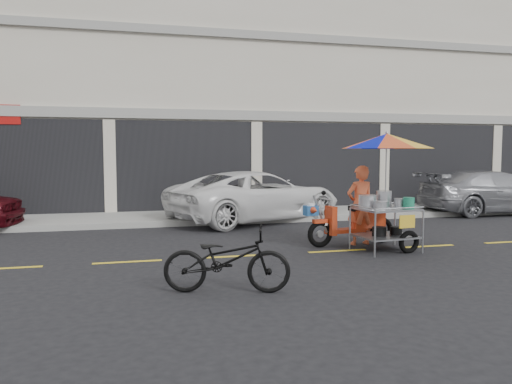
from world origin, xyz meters
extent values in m
plane|color=black|center=(0.00, 0.00, 0.00)|extent=(90.00, 90.00, 0.00)
cube|color=gray|center=(0.00, 5.50, 0.07)|extent=(45.00, 3.00, 0.15)
cube|color=beige|center=(0.00, 10.50, 4.00)|extent=(36.00, 8.00, 8.00)
cube|color=black|center=(0.00, 6.47, 1.45)|extent=(35.28, 0.06, 2.90)
cube|color=gray|center=(0.00, 6.45, 3.10)|extent=(36.00, 0.12, 0.30)
cube|color=gray|center=(0.00, 6.45, 5.60)|extent=(36.00, 0.12, 0.25)
cube|color=gold|center=(0.00, 0.00, 0.00)|extent=(42.00, 0.10, 0.01)
imported|color=white|center=(-0.49, 4.57, 0.71)|extent=(5.60, 4.14, 1.41)
imported|color=gray|center=(7.16, 4.36, 0.68)|extent=(4.74, 2.02, 1.36)
imported|color=black|center=(-2.65, -2.31, 0.46)|extent=(1.86, 1.05, 0.92)
torus|color=black|center=(-0.18, 0.46, 0.27)|extent=(0.57, 0.17, 0.56)
torus|color=black|center=(1.28, 0.62, 0.27)|extent=(0.57, 0.17, 0.56)
cylinder|color=#9EA0A5|center=(-0.18, 0.46, 0.27)|extent=(0.14, 0.07, 0.14)
cylinder|color=#9EA0A5|center=(1.28, 0.62, 0.27)|extent=(0.14, 0.07, 0.14)
cube|color=red|center=(-0.18, 0.46, 0.54)|extent=(0.32, 0.15, 0.08)
cylinder|color=#9EA0A5|center=(-0.18, 0.46, 0.69)|extent=(0.36, 0.09, 0.79)
cube|color=red|center=(0.06, 0.49, 0.54)|extent=(0.15, 0.34, 0.59)
cube|color=red|center=(0.50, 0.53, 0.31)|extent=(0.81, 0.36, 0.08)
cube|color=red|center=(0.94, 0.58, 0.54)|extent=(0.76, 0.33, 0.39)
cube|color=black|center=(0.84, 0.57, 0.77)|extent=(0.66, 0.30, 0.10)
cylinder|color=#9EA0A5|center=(-0.07, 0.47, 0.98)|extent=(0.09, 0.54, 0.04)
sphere|color=black|center=(-0.03, 0.67, 1.10)|extent=(0.10, 0.10, 0.10)
cylinder|color=white|center=(-0.07, 0.47, 0.47)|extent=(0.13, 0.13, 0.05)
cube|color=#21508B|center=(-0.40, 0.44, 0.77)|extent=(0.28, 0.24, 0.20)
cylinder|color=white|center=(-0.40, 0.44, 0.88)|extent=(0.17, 0.17, 0.05)
cone|color=red|center=(-0.38, 0.27, 0.78)|extent=(0.20, 0.23, 0.18)
torus|color=black|center=(1.25, -0.52, 0.22)|extent=(0.46, 0.15, 0.45)
cylinder|color=#9EA0A5|center=(0.44, -0.71, 0.42)|extent=(0.04, 0.04, 0.83)
cylinder|color=#9EA0A5|center=(0.34, 0.17, 0.42)|extent=(0.04, 0.04, 0.83)
cylinder|color=#9EA0A5|center=(1.51, -0.59, 0.42)|extent=(0.04, 0.04, 0.83)
cylinder|color=#9EA0A5|center=(1.41, 0.29, 0.42)|extent=(0.04, 0.04, 0.83)
cube|color=#9EA0A5|center=(0.92, -0.21, 0.29)|extent=(1.17, 0.99, 0.03)
cube|color=#9EA0A5|center=(0.92, -0.21, 0.83)|extent=(1.17, 0.99, 0.04)
cylinder|color=#9EA0A5|center=(0.97, -0.65, 0.89)|extent=(1.08, 0.14, 0.02)
cylinder|color=#9EA0A5|center=(0.88, 0.23, 0.89)|extent=(1.08, 0.14, 0.02)
cylinder|color=#9EA0A5|center=(0.39, -0.27, 0.89)|extent=(0.12, 0.88, 0.02)
cylinder|color=#9EA0A5|center=(1.46, -0.15, 0.89)|extent=(0.12, 0.88, 0.02)
cylinder|color=#9EA0A5|center=(0.88, 0.23, 0.29)|extent=(0.12, 0.74, 0.04)
cylinder|color=#9EA0A5|center=(0.88, 0.23, 0.78)|extent=(0.12, 0.74, 0.04)
cube|color=gold|center=(1.12, -0.66, 0.64)|extent=(0.34, 0.06, 0.25)
cylinder|color=#B7B7BC|center=(0.61, -0.05, 0.97)|extent=(0.39, 0.39, 0.23)
cylinder|color=#B7B7BC|center=(1.00, 0.02, 1.00)|extent=(0.33, 0.33, 0.29)
cylinder|color=#B7B7BC|center=(1.29, -0.12, 0.93)|extent=(0.28, 0.28, 0.15)
cylinder|color=#B7B7BC|center=(0.70, -0.41, 0.92)|extent=(0.29, 0.29, 0.14)
cylinder|color=#1B7453|center=(1.29, -0.42, 0.96)|extent=(0.24, 0.24, 0.22)
cylinder|color=black|center=(0.78, -0.23, 0.40)|extent=(0.30, 0.30, 0.18)
cylinder|color=black|center=(1.17, -0.18, 0.39)|extent=(0.26, 0.26, 0.16)
cylinder|color=#9EA0A5|center=(0.96, -0.11, 1.57)|extent=(0.03, 0.03, 1.47)
sphere|color=#9EA0A5|center=(0.96, -0.11, 2.33)|extent=(0.06, 0.06, 0.06)
imported|color=#EE643A|center=(0.74, 0.56, 0.83)|extent=(0.65, 0.46, 1.66)
camera|label=1|loc=(-3.93, -8.99, 1.94)|focal=35.00mm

